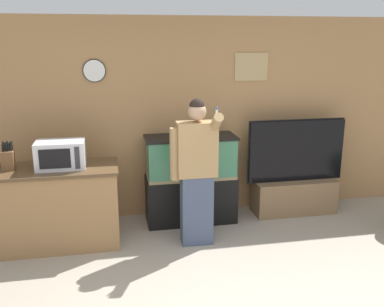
% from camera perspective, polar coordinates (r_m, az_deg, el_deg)
% --- Properties ---
extents(wall_back_paneled, '(10.00, 0.08, 2.60)m').
position_cam_1_polar(wall_back_paneled, '(5.63, -2.54, 4.65)').
color(wall_back_paneled, '#A87A4C').
rests_on(wall_back_paneled, ground_plane).
extents(counter_island, '(1.47, 0.67, 0.93)m').
position_cam_1_polar(counter_island, '(5.16, -17.89, -6.75)').
color(counter_island, olive).
rests_on(counter_island, ground_plane).
extents(microwave, '(0.53, 0.34, 0.30)m').
position_cam_1_polar(microwave, '(4.94, -17.12, -0.14)').
color(microwave, silver).
rests_on(microwave, counter_island).
extents(knife_block, '(0.13, 0.11, 0.32)m').
position_cam_1_polar(knife_block, '(5.08, -23.32, -0.74)').
color(knife_block, brown).
rests_on(knife_block, counter_island).
extents(aquarium_on_stand, '(1.15, 0.48, 1.14)m').
position_cam_1_polar(aquarium_on_stand, '(5.52, -0.18, -3.45)').
color(aquarium_on_stand, black).
rests_on(aquarium_on_stand, ground_plane).
extents(tv_on_stand, '(1.34, 0.40, 1.30)m').
position_cam_1_polar(tv_on_stand, '(6.01, 13.47, -4.19)').
color(tv_on_stand, brown).
rests_on(tv_on_stand, ground_plane).
extents(person_standing, '(0.53, 0.40, 1.70)m').
position_cam_1_polar(person_standing, '(4.81, 0.54, -2.32)').
color(person_standing, '#424C66').
rests_on(person_standing, ground_plane).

